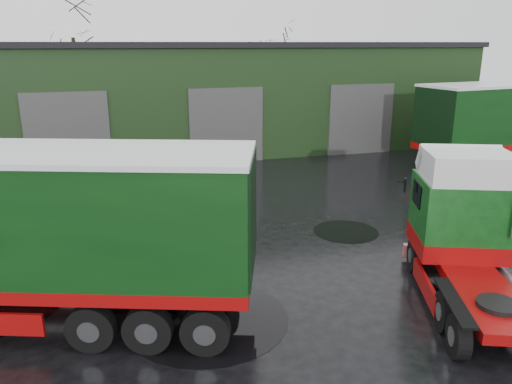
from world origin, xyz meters
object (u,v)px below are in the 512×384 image
Objects in this scene: warehouse at (204,93)px; hero_tractor at (481,239)px; tree_back_b at (272,73)px; tree_back_a at (76,63)px.

warehouse is 5.53× the size of hero_tractor.
hero_tractor is 33.59m from tree_back_b.
tree_back_b is at bearing 51.34° from warehouse.
tree_back_a is at bearing 128.66° from warehouse.
warehouse is 4.32× the size of tree_back_b.
tree_back_b is (8.00, 10.00, 0.59)m from warehouse.
tree_back_b is at bearing 101.67° from hero_tractor.
hero_tractor is 34.61m from tree_back_a.
tree_back_a is 1.27× the size of tree_back_b.
hero_tractor is (2.03, -23.00, -1.34)m from warehouse.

